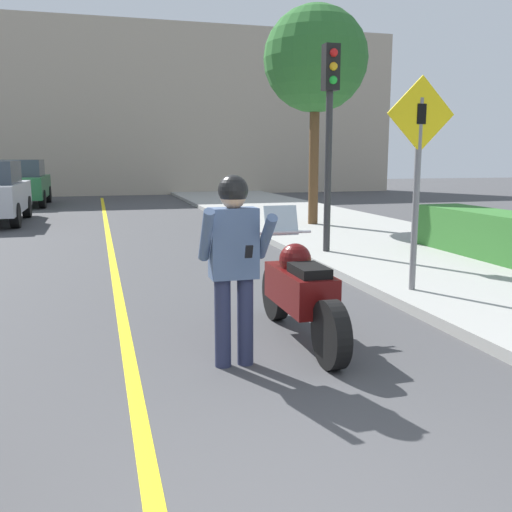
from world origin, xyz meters
TOP-DOWN VIEW (x-y plane):
  - road_center_line at (-0.60, 6.00)m, footprint 0.12×36.00m
  - building_backdrop at (0.00, 26.00)m, footprint 28.00×1.20m
  - motorcycle at (1.06, 3.20)m, footprint 0.62×2.16m
  - person_biker at (0.28, 2.69)m, footprint 0.59×0.46m
  - crossing_sign at (3.01, 4.37)m, footprint 0.91×0.08m
  - traffic_light at (3.11, 7.43)m, footprint 0.26×0.30m
  - street_tree at (4.41, 11.46)m, footprint 2.51×2.51m
  - parked_car_green at (-3.49, 20.64)m, footprint 1.88×4.20m

SIDE VIEW (x-z plane):
  - road_center_line at x=-0.60m, z-range 0.00..0.01m
  - motorcycle at x=1.06m, z-range -0.15..1.14m
  - parked_car_green at x=-3.49m, z-range 0.02..1.70m
  - person_biker at x=0.28m, z-range 0.18..1.82m
  - crossing_sign at x=3.01m, z-range 0.39..3.02m
  - traffic_light at x=3.11m, z-range 0.82..4.36m
  - building_backdrop at x=0.00m, z-range 0.00..7.90m
  - street_tree at x=4.41m, z-range 1.46..6.69m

